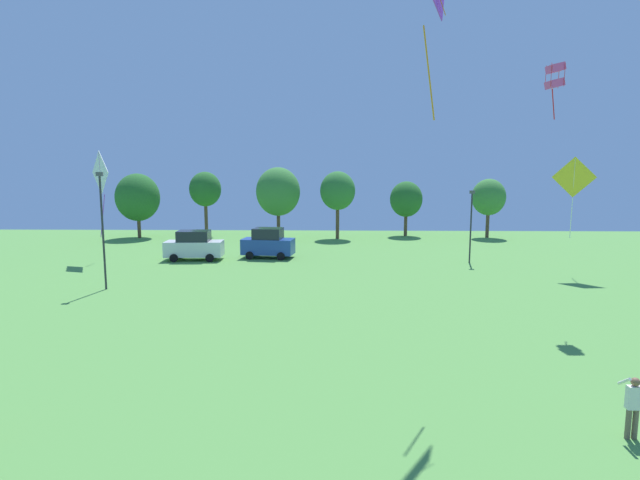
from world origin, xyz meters
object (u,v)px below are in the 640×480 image
(parked_car_leftmost, at_px, (194,246))
(light_post_0, at_px, (102,225))
(person_standing_near_foreground, at_px, (633,403))
(kite_flying_0, at_px, (100,175))
(light_post_1, at_px, (471,222))
(treeline_tree_4, at_px, (406,199))
(treeline_tree_2, at_px, (278,192))
(treeline_tree_5, at_px, (489,197))
(parked_car_second_from_left, at_px, (268,243))
(treeline_tree_0, at_px, (138,197))
(treeline_tree_3, at_px, (338,191))
(kite_flying_2, at_px, (574,180))
(treeline_tree_1, at_px, (205,189))
(kite_flying_4, at_px, (555,76))

(parked_car_leftmost, distance_m, light_post_0, 10.65)
(person_standing_near_foreground, xyz_separation_m, kite_flying_0, (-25.58, 25.55, 5.74))
(light_post_1, distance_m, treeline_tree_4, 16.45)
(kite_flying_0, bearing_deg, treeline_tree_2, 49.10)
(person_standing_near_foreground, xyz_separation_m, treeline_tree_5, (8.59, 40.47, 3.30))
(parked_car_second_from_left, bearing_deg, treeline_tree_2, 99.52)
(kite_flying_0, distance_m, treeline_tree_4, 30.48)
(parked_car_second_from_left, xyz_separation_m, treeline_tree_2, (-0.47, 12.19, 3.67))
(light_post_0, distance_m, treeline_tree_0, 24.23)
(treeline_tree_2, bearing_deg, person_standing_near_foreground, -71.15)
(parked_car_second_from_left, height_order, treeline_tree_3, treeline_tree_3)
(kite_flying_2, relative_size, treeline_tree_2, 0.73)
(kite_flying_0, distance_m, light_post_1, 28.49)
(treeline_tree_1, bearing_deg, treeline_tree_3, -8.30)
(treeline_tree_2, xyz_separation_m, treeline_tree_4, (13.62, 2.18, -0.89))
(kite_flying_0, height_order, light_post_1, kite_flying_0)
(light_post_0, xyz_separation_m, treeline_tree_4, (21.39, 25.49, 0.11))
(treeline_tree_0, bearing_deg, kite_flying_4, -41.39)
(parked_car_second_from_left, distance_m, treeline_tree_3, 13.77)
(parked_car_leftmost, xyz_separation_m, treeline_tree_3, (11.43, 13.09, 3.80))
(kite_flying_0, height_order, treeline_tree_5, kite_flying_0)
(person_standing_near_foreground, xyz_separation_m, kite_flying_2, (8.08, 21.05, 5.44))
(treeline_tree_1, distance_m, treeline_tree_3, 14.45)
(kite_flying_4, relative_size, treeline_tree_2, 0.35)
(kite_flying_4, bearing_deg, person_standing_near_foreground, -102.30)
(parked_car_second_from_left, xyz_separation_m, light_post_0, (-8.24, -11.13, 2.67))
(kite_flying_4, bearing_deg, parked_car_leftmost, 146.75)
(treeline_tree_2, relative_size, treeline_tree_4, 1.25)
(light_post_1, bearing_deg, treeline_tree_3, 125.84)
(parked_car_leftmost, bearing_deg, kite_flying_0, -177.55)
(kite_flying_0, bearing_deg, treeline_tree_4, 32.11)
(parked_car_second_from_left, xyz_separation_m, treeline_tree_0, (-15.22, 12.07, 3.06))
(treeline_tree_3, bearing_deg, kite_flying_2, -49.83)
(treeline_tree_1, xyz_separation_m, treeline_tree_4, (21.72, 0.33, -1.06))
(light_post_0, bearing_deg, kite_flying_2, 9.41)
(parked_car_leftmost, height_order, treeline_tree_0, treeline_tree_0)
(parked_car_leftmost, distance_m, parked_car_second_from_left, 5.82)
(kite_flying_0, relative_size, parked_car_second_from_left, 1.53)
(kite_flying_2, relative_size, treeline_tree_1, 0.78)
(parked_car_leftmost, relative_size, treeline_tree_2, 0.61)
(light_post_1, height_order, treeline_tree_1, treeline_tree_1)
(kite_flying_4, relative_size, treeline_tree_5, 0.42)
(parked_car_leftmost, relative_size, treeline_tree_4, 0.77)
(kite_flying_2, bearing_deg, person_standing_near_foreground, -111.00)
(parked_car_leftmost, height_order, treeline_tree_3, treeline_tree_3)
(treeline_tree_5, bearing_deg, parked_car_second_from_left, -148.67)
(treeline_tree_0, bearing_deg, treeline_tree_5, 1.69)
(treeline_tree_3, height_order, treeline_tree_5, treeline_tree_3)
(light_post_1, xyz_separation_m, treeline_tree_2, (-16.17, 14.06, 1.70))
(kite_flying_4, height_order, treeline_tree_0, kite_flying_4)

